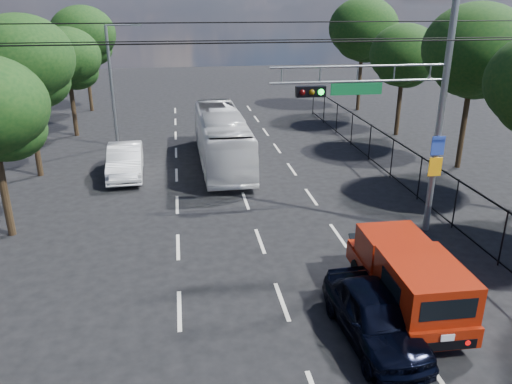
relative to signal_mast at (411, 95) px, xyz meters
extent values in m
cube|color=beige|center=(-8.28, -3.99, -5.24)|extent=(0.12, 2.00, 0.01)
cube|color=beige|center=(-8.28, 0.01, -5.24)|extent=(0.12, 2.00, 0.01)
cube|color=beige|center=(-8.28, 4.01, -5.24)|extent=(0.12, 2.00, 0.01)
cube|color=beige|center=(-8.28, 8.01, -5.24)|extent=(0.12, 2.00, 0.01)
cube|color=beige|center=(-8.28, 12.01, -5.24)|extent=(0.12, 2.00, 0.01)
cube|color=beige|center=(-8.28, 16.01, -5.24)|extent=(0.12, 2.00, 0.01)
cube|color=beige|center=(-8.28, 20.01, -5.24)|extent=(0.12, 2.00, 0.01)
cube|color=beige|center=(-8.28, 24.01, -5.24)|extent=(0.12, 2.00, 0.01)
cube|color=beige|center=(-5.28, -3.99, -5.24)|extent=(0.12, 2.00, 0.01)
cube|color=beige|center=(-5.28, 0.01, -5.24)|extent=(0.12, 2.00, 0.01)
cube|color=beige|center=(-5.28, 4.01, -5.24)|extent=(0.12, 2.00, 0.01)
cube|color=beige|center=(-5.28, 8.01, -5.24)|extent=(0.12, 2.00, 0.01)
cube|color=beige|center=(-5.28, 12.01, -5.24)|extent=(0.12, 2.00, 0.01)
cube|color=beige|center=(-5.28, 16.01, -5.24)|extent=(0.12, 2.00, 0.01)
cube|color=beige|center=(-5.28, 20.01, -5.24)|extent=(0.12, 2.00, 0.01)
cube|color=beige|center=(-5.28, 24.01, -5.24)|extent=(0.12, 2.00, 0.01)
cube|color=beige|center=(-2.28, -3.99, -5.24)|extent=(0.12, 2.00, 0.01)
cube|color=beige|center=(-2.28, 0.01, -5.24)|extent=(0.12, 2.00, 0.01)
cube|color=beige|center=(-2.28, 4.01, -5.24)|extent=(0.12, 2.00, 0.01)
cube|color=beige|center=(-2.28, 8.01, -5.24)|extent=(0.12, 2.00, 0.01)
cube|color=beige|center=(-2.28, 12.01, -5.24)|extent=(0.12, 2.00, 0.01)
cube|color=beige|center=(-2.28, 16.01, -5.24)|extent=(0.12, 2.00, 0.01)
cube|color=beige|center=(-2.28, 20.01, -5.24)|extent=(0.12, 2.00, 0.01)
cube|color=beige|center=(-2.28, 24.01, -5.24)|extent=(0.12, 2.00, 0.01)
cylinder|color=slate|center=(1.22, 0.01, -0.49)|extent=(0.24, 0.24, 9.50)
cylinder|color=slate|center=(-1.88, 0.01, 1.01)|extent=(6.20, 0.08, 0.08)
cylinder|color=slate|center=(-1.88, 0.01, 0.51)|extent=(6.20, 0.08, 0.08)
cube|color=black|center=(-3.58, 0.01, 0.21)|extent=(1.00, 0.28, 0.35)
sphere|color=#3F0505|center=(-3.90, -0.14, 0.21)|extent=(0.20, 0.20, 0.20)
sphere|color=#4C3805|center=(-3.58, -0.14, 0.21)|extent=(0.20, 0.20, 0.20)
sphere|color=#0CE533|center=(-3.26, -0.14, 0.21)|extent=(0.20, 0.20, 0.20)
cube|color=#0E632F|center=(-1.98, 0.01, 0.26)|extent=(1.80, 0.05, 0.40)
cube|color=#2541AF|center=(1.20, -0.13, -1.84)|extent=(0.50, 0.04, 0.70)
cube|color=#FFA40D|center=(1.20, -0.13, -2.64)|extent=(0.50, 0.04, 0.70)
cylinder|color=slate|center=(0.62, 0.01, 0.76)|extent=(0.05, 0.05, 0.50)
cylinder|color=slate|center=(-0.68, 0.01, 0.76)|extent=(0.05, 0.05, 0.50)
cylinder|color=slate|center=(-1.98, 0.01, 0.76)|extent=(0.05, 0.05, 0.50)
cylinder|color=slate|center=(-3.28, 0.01, 0.76)|extent=(0.05, 0.05, 0.50)
cylinder|color=slate|center=(-4.58, 0.01, 0.76)|extent=(0.05, 0.05, 0.50)
cylinder|color=slate|center=(-11.78, 14.01, -1.74)|extent=(0.18, 0.18, 7.00)
cylinder|color=slate|center=(-10.98, 14.01, 1.76)|extent=(1.60, 0.09, 0.09)
cube|color=slate|center=(-10.08, 14.01, 1.76)|extent=(0.60, 0.22, 0.15)
cylinder|color=black|center=(-5.28, -1.99, 1.96)|extent=(22.00, 0.04, 0.04)
cylinder|color=black|center=(-5.28, 1.51, 2.36)|extent=(22.00, 0.04, 0.04)
cylinder|color=black|center=(-5.28, 3.01, 1.66)|extent=(22.00, 0.04, 0.04)
cube|color=black|center=(2.32, 4.01, -3.29)|extent=(0.04, 34.00, 0.06)
cube|color=black|center=(2.32, 4.01, -5.09)|extent=(0.04, 34.00, 0.06)
cylinder|color=black|center=(2.32, -2.99, -4.24)|extent=(0.06, 0.06, 2.00)
cylinder|color=black|center=(2.32, 0.01, -4.24)|extent=(0.06, 0.06, 2.00)
cylinder|color=black|center=(2.32, 3.01, -4.24)|extent=(0.06, 0.06, 2.00)
cylinder|color=black|center=(2.32, 6.01, -4.24)|extent=(0.06, 0.06, 2.00)
cylinder|color=black|center=(2.32, 9.01, -4.24)|extent=(0.06, 0.06, 2.00)
cylinder|color=black|center=(2.32, 12.01, -4.24)|extent=(0.06, 0.06, 2.00)
cylinder|color=black|center=(2.32, 15.01, -4.24)|extent=(0.06, 0.06, 2.00)
cylinder|color=black|center=(2.32, 18.01, -4.24)|extent=(0.06, 0.06, 2.00)
cylinder|color=black|center=(2.32, 21.01, -4.24)|extent=(0.06, 0.06, 2.00)
cylinder|color=black|center=(6.52, 7.01, -2.86)|extent=(0.28, 0.28, 4.76)
ellipsoid|color=black|center=(6.52, 7.01, 0.88)|extent=(5.10, 5.10, 4.33)
ellipsoid|color=black|center=(6.92, 7.31, -0.31)|extent=(3.40, 3.40, 2.72)
ellipsoid|color=black|center=(6.17, 6.81, -0.14)|extent=(3.23, 3.23, 2.58)
cylinder|color=black|center=(6.12, 14.01, -3.23)|extent=(0.28, 0.28, 4.03)
ellipsoid|color=black|center=(6.12, 14.01, -0.06)|extent=(4.32, 4.32, 3.67)
ellipsoid|color=black|center=(6.52, 14.31, -1.07)|extent=(2.88, 2.88, 2.30)
ellipsoid|color=black|center=(5.77, 13.81, -0.92)|extent=(2.74, 2.74, 2.19)
cylinder|color=black|center=(6.32, 22.01, -2.78)|extent=(0.28, 0.28, 4.93)
ellipsoid|color=black|center=(6.32, 22.01, 1.09)|extent=(5.28, 5.28, 4.49)
ellipsoid|color=black|center=(6.72, 22.31, -0.14)|extent=(3.52, 3.52, 2.82)
ellipsoid|color=black|center=(5.97, 21.81, 0.04)|extent=(3.34, 3.34, 2.68)
cylinder|color=black|center=(-14.48, 2.01, -3.34)|extent=(0.28, 0.28, 3.81)
ellipsoid|color=black|center=(-14.08, 2.31, -1.30)|extent=(2.72, 2.72, 2.18)
cylinder|color=black|center=(-15.08, 9.01, -3.00)|extent=(0.28, 0.28, 4.48)
ellipsoid|color=black|center=(-15.08, 9.01, 0.52)|extent=(4.80, 4.80, 4.08)
ellipsoid|color=black|center=(-14.68, 9.31, -0.60)|extent=(3.20, 3.20, 2.56)
ellipsoid|color=black|center=(-15.43, 8.81, -0.44)|extent=(3.04, 3.04, 2.43)
cylinder|color=black|center=(-14.68, 17.01, -3.28)|extent=(0.28, 0.28, 3.92)
ellipsoid|color=black|center=(-14.68, 17.01, -0.20)|extent=(4.20, 4.20, 3.57)
ellipsoid|color=black|center=(-14.28, 17.31, -1.18)|extent=(2.80, 2.80, 2.24)
ellipsoid|color=black|center=(-15.03, 16.81, -1.04)|extent=(2.66, 2.66, 2.13)
cylinder|color=black|center=(-14.88, 25.01, -2.95)|extent=(0.28, 0.28, 4.59)
ellipsoid|color=black|center=(-14.88, 25.01, 0.66)|extent=(4.92, 4.92, 4.18)
ellipsoid|color=black|center=(-14.48, 25.31, -0.49)|extent=(3.28, 3.28, 2.62)
ellipsoid|color=black|center=(-15.23, 24.81, -0.32)|extent=(3.12, 3.12, 2.49)
cylinder|color=black|center=(-2.67, -3.17, -4.89)|extent=(0.27, 0.70, 0.70)
cylinder|color=black|center=(-0.98, -3.20, -4.89)|extent=(0.27, 0.70, 0.70)
cylinder|color=black|center=(-2.73, -6.24, -4.89)|extent=(0.27, 0.70, 0.70)
cylinder|color=black|center=(-1.04, -6.28, -4.89)|extent=(0.27, 0.70, 0.70)
cube|color=maroon|center=(-1.86, -4.72, -4.63)|extent=(1.98, 5.00, 0.56)
cube|color=maroon|center=(-1.81, -2.49, -4.55)|extent=(1.85, 0.58, 0.55)
cube|color=black|center=(-1.81, -2.22, -4.30)|extent=(1.70, 0.43, 0.31)
cube|color=maroon|center=(-1.83, -3.58, -3.90)|extent=(1.82, 1.57, 0.94)
cube|color=black|center=(-1.85, -4.32, -3.85)|extent=(1.54, 0.08, 0.55)
cube|color=maroon|center=(-1.88, -5.81, -3.83)|extent=(1.90, 2.57, 1.04)
cube|color=black|center=(-0.95, -5.83, -3.80)|extent=(0.06, 1.19, 0.45)
cube|color=black|center=(-2.81, -5.80, -3.80)|extent=(0.06, 1.19, 0.45)
cube|color=black|center=(-1.90, -7.06, -3.80)|extent=(1.44, 0.08, 0.55)
cube|color=black|center=(-1.91, -7.18, -4.75)|extent=(1.59, 0.11, 0.26)
cube|color=silver|center=(-1.91, -7.22, -4.50)|extent=(0.35, 0.04, 0.18)
imported|color=black|center=(-3.28, -6.05, -4.53)|extent=(1.89, 4.24, 1.42)
imported|color=silver|center=(-5.80, 9.61, -3.85)|extent=(2.46, 10.04, 2.79)
imported|color=white|center=(-10.78, 8.34, -4.46)|extent=(1.86, 4.79, 1.56)
camera|label=1|loc=(-7.98, -16.29, 3.07)|focal=35.00mm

